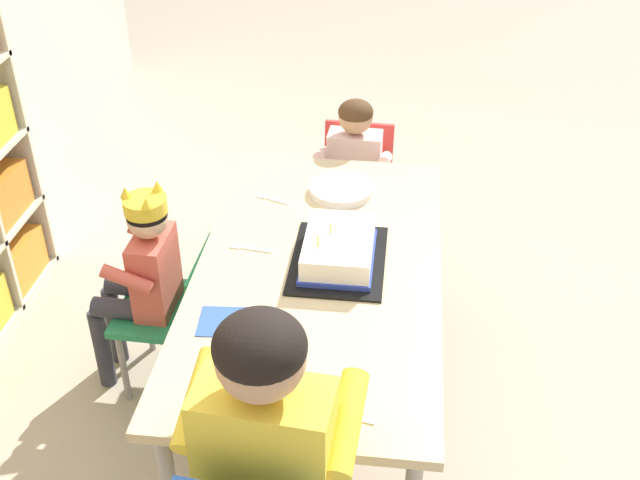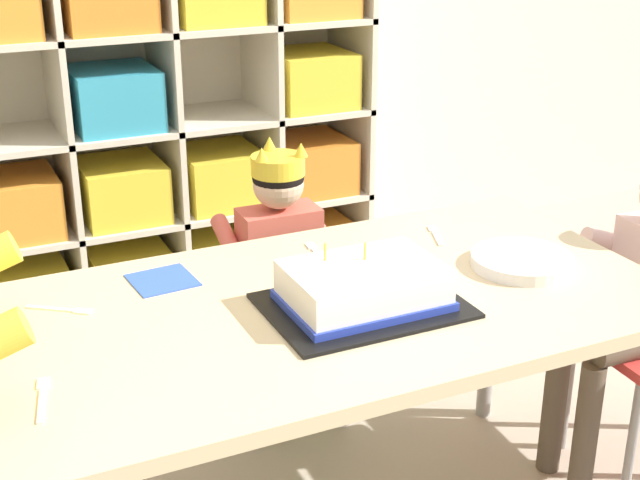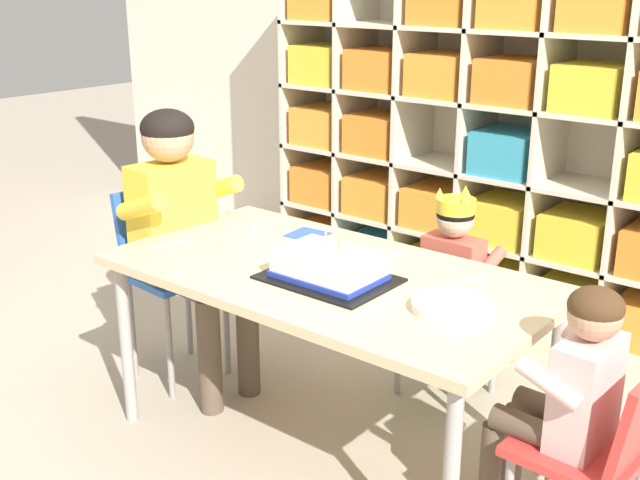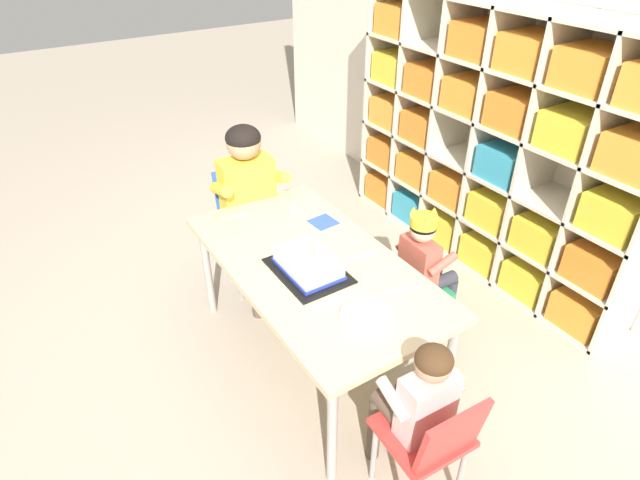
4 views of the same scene
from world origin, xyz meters
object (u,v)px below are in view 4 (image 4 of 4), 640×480
at_px(guest_at_table_side, 418,398).
at_px(fork_near_cake_tray, 236,216).
at_px(classroom_chair_adult_side, 247,217).
at_px(fork_near_child_seat, 294,207).
at_px(activity_table, 313,271).
at_px(birthday_cake_on_tray, 308,265).
at_px(paper_plate_stack, 367,317).
at_px(adult_helper_seated, 252,197).
at_px(child_with_crown, 425,259).
at_px(classroom_chair_blue, 407,289).
at_px(fork_at_table_front_edge, 401,290).
at_px(classroom_chair_guest_side, 431,439).
at_px(fork_scattered_mid_table, 363,255).

relative_size(guest_at_table_side, fork_near_cake_tray, 5.71).
xyz_separation_m(classroom_chair_adult_side, fork_near_child_seat, (0.31, 0.15, 0.18)).
bearing_deg(fork_near_cake_tray, activity_table, 114.07).
relative_size(activity_table, birthday_cake_on_tray, 3.61).
relative_size(activity_table, fork_near_child_seat, 11.59).
bearing_deg(paper_plate_stack, activity_table, 176.75).
relative_size(adult_helper_seated, fork_near_child_seat, 8.72).
distance_m(adult_helper_seated, fork_near_cake_tray, 0.19).
bearing_deg(child_with_crown, activity_table, 79.58).
bearing_deg(birthday_cake_on_tray, fork_near_cake_tray, -173.49).
relative_size(classroom_chair_blue, birthday_cake_on_tray, 1.42).
bearing_deg(fork_at_table_front_edge, classroom_chair_adult_side, -59.90).
bearing_deg(child_with_crown, classroom_chair_guest_side, 141.57).
bearing_deg(activity_table, classroom_chair_blue, 76.04).
height_order(fork_near_child_seat, fork_at_table_front_edge, same).
bearing_deg(fork_scattered_mid_table, birthday_cake_on_tray, 1.85).
bearing_deg(fork_scattered_mid_table, adult_helper_seated, -66.76).
bearing_deg(adult_helper_seated, activity_table, -86.73).
height_order(activity_table, adult_helper_seated, adult_helper_seated).
distance_m(birthday_cake_on_tray, fork_scattered_mid_table, 0.29).
xyz_separation_m(classroom_chair_blue, classroom_chair_guest_side, (0.78, -0.55, 0.05)).
relative_size(classroom_chair_adult_side, birthday_cake_on_tray, 1.91).
bearing_deg(adult_helper_seated, fork_at_table_front_edge, -74.82).
distance_m(adult_helper_seated, fork_scattered_mid_table, 0.80).
relative_size(paper_plate_stack, fork_near_cake_tray, 1.59).
bearing_deg(child_with_crown, fork_near_cake_tray, 47.45).
relative_size(activity_table, guest_at_table_side, 1.74).
distance_m(classroom_chair_guest_side, paper_plate_stack, 0.52).
bearing_deg(classroom_chair_guest_side, birthday_cake_on_tray, -86.55).
bearing_deg(fork_scattered_mid_table, activity_table, -11.26).
height_order(guest_at_table_side, fork_near_child_seat, guest_at_table_side).
xyz_separation_m(adult_helper_seated, guest_at_table_side, (1.50, -0.06, -0.14)).
height_order(adult_helper_seated, paper_plate_stack, adult_helper_seated).
xyz_separation_m(adult_helper_seated, fork_near_cake_tray, (0.11, -0.15, -0.02)).
bearing_deg(classroom_chair_adult_side, activity_table, -87.20).
xyz_separation_m(classroom_chair_adult_side, fork_at_table_front_edge, (1.19, 0.18, 0.18)).
bearing_deg(birthday_cake_on_tray, paper_plate_stack, 4.28).
bearing_deg(child_with_crown, guest_at_table_side, 137.89).
bearing_deg(fork_scattered_mid_table, guest_at_table_side, 77.40).
bearing_deg(guest_at_table_side, paper_plate_stack, -89.61).
bearing_deg(fork_near_cake_tray, classroom_chair_adult_side, -113.87).
bearing_deg(fork_near_child_seat, classroom_chair_guest_side, -153.61).
xyz_separation_m(adult_helper_seated, fork_scattered_mid_table, (0.77, 0.21, -0.02)).
relative_size(activity_table, fork_near_cake_tray, 9.97).
bearing_deg(activity_table, child_with_crown, 78.03).
distance_m(classroom_chair_guest_side, fork_near_child_seat, 1.44).
height_order(classroom_chair_guest_side, fork_at_table_front_edge, classroom_chair_guest_side).
relative_size(classroom_chair_adult_side, fork_near_cake_tray, 5.27).
distance_m(classroom_chair_blue, classroom_chair_adult_side, 1.06).
relative_size(classroom_chair_blue, classroom_chair_guest_side, 0.86).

